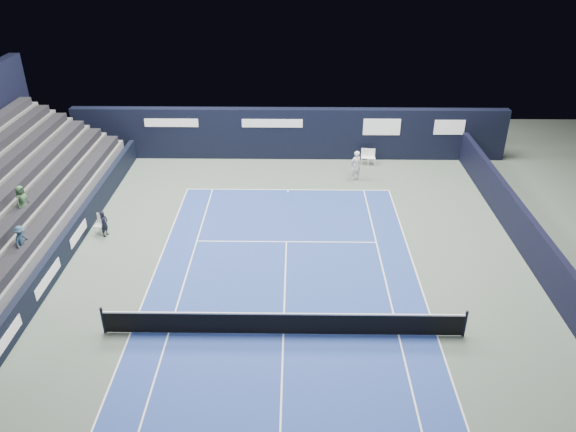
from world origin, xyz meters
name	(u,v)px	position (x,y,z in m)	size (l,w,h in m)	color
ground	(284,300)	(0.00, 2.00, 0.00)	(48.00, 48.00, 0.00)	#4A584E
court_surface	(283,334)	(0.00, 0.00, 0.00)	(10.97, 23.77, 0.01)	navy
enclosure_wall_right	(524,231)	(10.50, 6.00, 0.90)	(0.30, 22.00, 1.80)	black
folding_chair_back_a	(365,154)	(4.53, 15.64, 0.62)	(0.43, 0.46, 0.93)	white
folding_chair_back_b	(371,156)	(4.92, 15.50, 0.54)	(0.43, 0.41, 0.96)	white
line_judge_chair	(101,222)	(-8.68, 7.10, 0.56)	(0.55, 0.54, 0.98)	silver
line_judge	(104,224)	(-8.43, 6.86, 0.64)	(0.46, 0.30, 1.27)	black
court_markings	(283,334)	(0.00, 0.00, 0.01)	(11.03, 23.83, 0.00)	white
tennis_net	(283,323)	(0.00, 0.00, 0.51)	(12.90, 0.10, 1.10)	black
back_sponsor_wall	(289,133)	(0.01, 16.50, 1.55)	(26.00, 0.63, 3.10)	black
side_barrier_left	(75,234)	(-9.50, 5.97, 0.60)	(0.33, 22.00, 1.20)	black
tennis_player	(356,165)	(3.77, 13.29, 0.86)	(0.74, 0.93, 1.72)	silver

